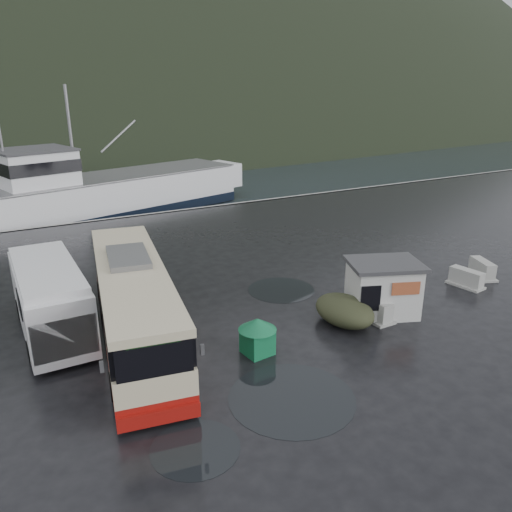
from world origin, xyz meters
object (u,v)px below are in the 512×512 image
jersey_barrier_a (374,318)px  white_van (55,332)px  coach_bus (137,339)px  waste_bin_right (377,316)px  ticket_kiosk (381,313)px  jersey_barrier_c (481,277)px  jersey_barrier_b (465,286)px  dome_tent (344,323)px  fishing_trawler (113,198)px  waste_bin_left (257,353)px

jersey_barrier_a → white_van: bearing=156.9°
coach_bus → waste_bin_right: (9.42, -2.85, 0.00)m
jersey_barrier_a → ticket_kiosk: bearing=21.1°
jersey_barrier_c → ticket_kiosk: bearing=-173.9°
ticket_kiosk → jersey_barrier_b: (5.63, 0.32, 0.00)m
white_van → jersey_barrier_c: (19.79, -4.03, 0.00)m
coach_bus → dome_tent: (7.80, -2.69, 0.00)m
white_van → dome_tent: white_van is taller
jersey_barrier_b → fishing_trawler: size_ratio=0.06×
jersey_barrier_c → jersey_barrier_a: bearing=-172.7°
waste_bin_left → waste_bin_right: (5.88, 0.27, 0.00)m
waste_bin_left → white_van: bearing=140.0°
coach_bus → waste_bin_left: bearing=-32.1°
coach_bus → jersey_barrier_c: bearing=2.9°
ticket_kiosk → jersey_barrier_c: ticket_kiosk is taller
waste_bin_right → jersey_barrier_b: (5.98, 0.46, 0.00)m
dome_tent → jersey_barrier_a: (1.37, -0.25, 0.00)m
waste_bin_left → fishing_trawler: 28.52m
white_van → jersey_barrier_c: white_van is taller
fishing_trawler → jersey_barrier_c: bearing=-81.8°
jersey_barrier_a → fishing_trawler: fishing_trawler is taller
white_van → jersey_barrier_a: white_van is taller
ticket_kiosk → waste_bin_left: bearing=-154.9°
waste_bin_left → jersey_barrier_a: 5.63m
white_van → waste_bin_left: white_van is taller
waste_bin_left → jersey_barrier_c: (13.58, 1.19, 0.00)m
ticket_kiosk → coach_bus: bearing=-174.2°
dome_tent → fishing_trawler: fishing_trawler is taller
ticket_kiosk → waste_bin_right: bearing=-137.3°
waste_bin_left → fishing_trawler: size_ratio=0.05×
jersey_barrier_a → jersey_barrier_b: size_ratio=1.06×
white_van → jersey_barrier_a: size_ratio=3.79×
jersey_barrier_b → jersey_barrier_c: jersey_barrier_c is taller
dome_tent → white_van: bearing=155.4°
jersey_barrier_a → fishing_trawler: 28.58m
white_van → jersey_barrier_b: 18.62m
white_van → waste_bin_right: bearing=-22.8°
dome_tent → jersey_barrier_c: (9.32, 0.77, 0.00)m
white_van → dome_tent: 11.52m
jersey_barrier_c → fishing_trawler: 29.78m
waste_bin_right → ticket_kiosk: size_ratio=0.43×
waste_bin_left → jersey_barrier_a: bearing=1.8°
white_van → ticket_kiosk: size_ratio=2.28×
white_van → waste_bin_right: size_ratio=5.26×
waste_bin_left → jersey_barrier_b: bearing=3.5°
waste_bin_right → ticket_kiosk: (0.35, 0.14, 0.00)m
dome_tent → jersey_barrier_a: size_ratio=1.59×
waste_bin_left → jersey_barrier_c: waste_bin_left is taller
coach_bus → waste_bin_left: size_ratio=8.09×
waste_bin_right → jersey_barrier_a: 0.27m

